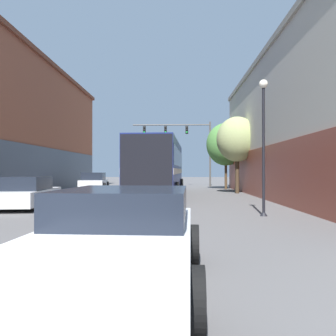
# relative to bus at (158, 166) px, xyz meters

# --- Properties ---
(lane_center_line) EXTENTS (0.14, 47.05, 0.01)m
(lane_center_line) POSITION_rel_bus_xyz_m (-1.43, -1.03, -1.91)
(lane_center_line) COLOR silver
(lane_center_line) RESTS_ON ground_plane
(building_right_storefront) EXTENTS (6.38, 23.78, 8.37)m
(building_right_storefront) POSITION_rel_bus_xyz_m (9.10, -1.95, 2.39)
(building_right_storefront) COLOR #B7B2A3
(building_right_storefront) RESTS_ON ground_plane
(bus) EXTENTS (3.30, 10.78, 3.40)m
(bus) POSITION_rel_bus_xyz_m (0.00, 0.00, 0.00)
(bus) COLOR navy
(bus) RESTS_ON ground_plane
(hatchback_foreground) EXTENTS (2.27, 4.00, 1.33)m
(hatchback_foreground) POSITION_rel_bus_xyz_m (0.45, -16.21, -1.26)
(hatchback_foreground) COLOR silver
(hatchback_foreground) RESTS_ON ground_plane
(parked_car_left_near) EXTENTS (2.44, 4.45, 1.44)m
(parked_car_left_near) POSITION_rel_bus_xyz_m (-5.50, 5.39, -1.22)
(parked_car_left_near) COLOR silver
(parked_car_left_near) RESTS_ON ground_plane
(parked_car_left_mid) EXTENTS (2.24, 4.64, 1.34)m
(parked_car_left_mid) POSITION_rel_bus_xyz_m (-5.22, -6.76, -1.27)
(parked_car_left_mid) COLOR silver
(parked_car_left_mid) RESTS_ON ground_plane
(traffic_signal_gantry) EXTENTS (7.95, 0.36, 6.55)m
(traffic_signal_gantry) POSITION_rel_bus_xyz_m (1.92, 12.48, 2.97)
(traffic_signal_gantry) COLOR #514C47
(traffic_signal_gantry) RESTS_ON ground_plane
(street_lamp) EXTENTS (0.31, 0.31, 4.80)m
(street_lamp) POSITION_rel_bus_xyz_m (4.24, -9.14, 0.80)
(street_lamp) COLOR black
(street_lamp) RESTS_ON ground_plane
(street_tree_near) EXTENTS (2.87, 2.58, 5.38)m
(street_tree_near) POSITION_rel_bus_xyz_m (5.40, 2.31, 1.87)
(street_tree_near) COLOR #3D2D1E
(street_tree_near) RESTS_ON ground_plane
(street_tree_far) EXTENTS (3.36, 3.02, 5.73)m
(street_tree_far) POSITION_rel_bus_xyz_m (5.41, 7.74, 1.96)
(street_tree_far) COLOR #4C3823
(street_tree_far) RESTS_ON ground_plane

